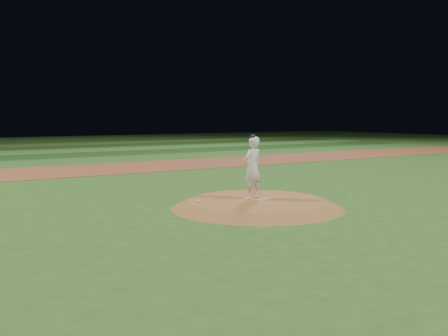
% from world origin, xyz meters
% --- Properties ---
extents(ground, '(120.00, 120.00, 0.00)m').
position_xyz_m(ground, '(0.00, 0.00, 0.00)').
color(ground, '#305F1E').
rests_on(ground, ground).
extents(infield_dirt_band, '(70.00, 6.00, 0.02)m').
position_xyz_m(infield_dirt_band, '(0.00, 14.00, 0.01)').
color(infield_dirt_band, brown).
rests_on(infield_dirt_band, ground).
extents(outfield_stripe_0, '(70.00, 5.00, 0.02)m').
position_xyz_m(outfield_stripe_0, '(0.00, 19.50, 0.01)').
color(outfield_stripe_0, '#306424').
rests_on(outfield_stripe_0, ground).
extents(outfield_stripe_1, '(70.00, 5.00, 0.02)m').
position_xyz_m(outfield_stripe_1, '(0.00, 24.50, 0.01)').
color(outfield_stripe_1, '#1C4516').
rests_on(outfield_stripe_1, ground).
extents(outfield_stripe_2, '(70.00, 5.00, 0.02)m').
position_xyz_m(outfield_stripe_2, '(0.00, 29.50, 0.01)').
color(outfield_stripe_2, '#33752A').
rests_on(outfield_stripe_2, ground).
extents(outfield_stripe_3, '(70.00, 5.00, 0.02)m').
position_xyz_m(outfield_stripe_3, '(0.00, 34.50, 0.01)').
color(outfield_stripe_3, '#1F3F14').
rests_on(outfield_stripe_3, ground).
extents(outfield_stripe_4, '(70.00, 5.00, 0.02)m').
position_xyz_m(outfield_stripe_4, '(0.00, 39.50, 0.01)').
color(outfield_stripe_4, '#366525').
rests_on(outfield_stripe_4, ground).
extents(outfield_stripe_5, '(70.00, 5.00, 0.02)m').
position_xyz_m(outfield_stripe_5, '(0.00, 44.50, 0.01)').
color(outfield_stripe_5, '#264E19').
rests_on(outfield_stripe_5, ground).
extents(pitchers_mound, '(5.50, 5.50, 0.25)m').
position_xyz_m(pitchers_mound, '(0.00, 0.00, 0.12)').
color(pitchers_mound, '#A06431').
rests_on(pitchers_mound, ground).
extents(pitching_rubber, '(0.53, 0.20, 0.03)m').
position_xyz_m(pitching_rubber, '(0.22, -0.07, 0.26)').
color(pitching_rubber, beige).
rests_on(pitching_rubber, pitchers_mound).
extents(rosin_bag, '(0.11, 0.11, 0.06)m').
position_xyz_m(rosin_bag, '(-1.81, 0.65, 0.28)').
color(rosin_bag, silver).
rests_on(rosin_bag, pitchers_mound).
extents(pitcher_on_mound, '(0.83, 0.64, 2.08)m').
position_xyz_m(pitcher_on_mound, '(-0.01, 0.25, 1.27)').
color(pitcher_on_mound, white).
rests_on(pitcher_on_mound, pitchers_mound).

